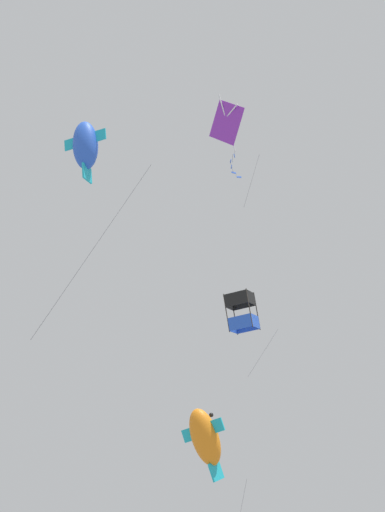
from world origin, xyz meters
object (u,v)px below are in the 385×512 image
object	(u,v)px
kite_box_mid_left	(242,312)
kite_diamond_upper_right	(227,123)
kite_fish_highest	(205,437)
kite_fish_low_drifter	(85,146)

from	to	relation	value
kite_box_mid_left	kite_diamond_upper_right	xyz separation A→B (m)	(1.45, 7.96, 3.23)
kite_box_mid_left	kite_diamond_upper_right	distance (m)	8.71
kite_fish_highest	kite_fish_low_drifter	bearing A→B (deg)	-84.91
kite_diamond_upper_right	kite_fish_low_drifter	bearing A→B (deg)	-144.82
kite_fish_highest	kite_fish_low_drifter	world-z (taller)	kite_fish_low_drifter
kite_fish_highest	kite_box_mid_left	bearing A→B (deg)	91.14
kite_box_mid_left	kite_fish_low_drifter	bearing A→B (deg)	-101.62
kite_box_mid_left	kite_fish_low_drifter	distance (m)	10.35
kite_fish_low_drifter	kite_box_mid_left	bearing A→B (deg)	76.87
kite_diamond_upper_right	kite_box_mid_left	bearing A→B (deg)	116.59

